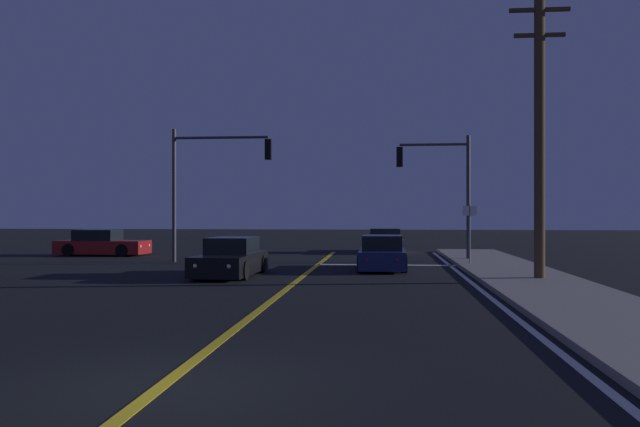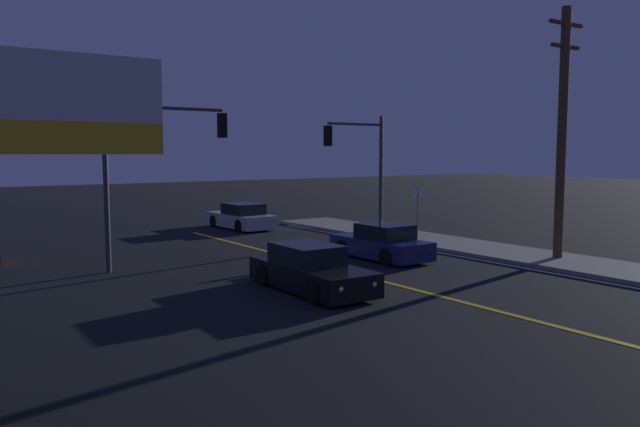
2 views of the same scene
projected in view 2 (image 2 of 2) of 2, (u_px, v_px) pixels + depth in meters
name	position (u px, v px, depth m)	size (l,w,h in m)	color
sidewalk_right	(623.00, 272.00, 20.71)	(3.20, 38.34, 0.15)	gray
lane_line_center	(472.00, 304.00, 16.51)	(0.20, 36.21, 0.01)	gold
lane_line_edge_right	(591.00, 280.00, 19.66)	(0.16, 36.21, 0.01)	silver
stop_bar	(348.00, 250.00, 25.62)	(5.78, 0.50, 0.01)	silver
car_side_waiting_black	(311.00, 271.00, 18.19)	(1.95, 4.58, 1.34)	black
car_following_oncoming_silver	(242.00, 217.00, 33.05)	(2.07, 4.55, 1.34)	#B2B5BA
car_lead_oncoming_navy	(381.00, 243.00, 23.61)	(1.84, 4.26, 1.34)	navy
traffic_signal_near_right	(362.00, 158.00, 28.57)	(3.31, 0.28, 5.70)	#38383D
traffic_signal_far_left	(152.00, 153.00, 21.47)	(4.51, 0.28, 5.96)	#38383D
utility_pole_right	(562.00, 132.00, 22.61)	(1.87, 0.34, 9.20)	#4C3823
street_sign_corner	(418.00, 206.00, 26.98)	(0.56, 0.11, 2.54)	slate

